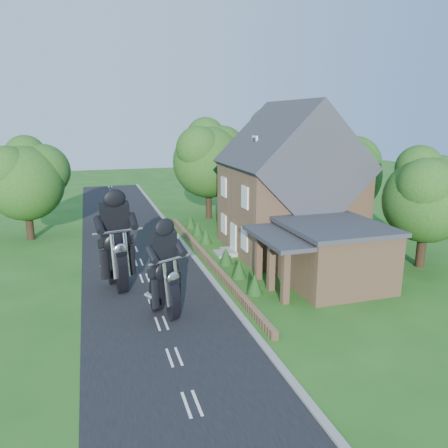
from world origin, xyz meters
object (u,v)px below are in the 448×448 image
object	(u,v)px
house	(289,188)
motorcycle_follow	(118,274)
motorcycle_lead	(165,302)
annex	(330,253)
garden_wall	(207,258)

from	to	relation	value
house	motorcycle_follow	world-z (taller)	house
house	motorcycle_follow	distance (m)	13.21
motorcycle_follow	motorcycle_lead	bearing A→B (deg)	102.52
house	annex	distance (m)	7.30
annex	motorcycle_lead	xyz separation A→B (m)	(-9.54, -1.45, -1.06)
house	garden_wall	bearing A→B (deg)	-170.83
annex	house	bearing A→B (deg)	84.76
garden_wall	annex	distance (m)	8.19
annex	motorcycle_follow	distance (m)	11.75
garden_wall	motorcycle_lead	bearing A→B (deg)	-118.75
garden_wall	motorcycle_lead	xyz separation A→B (m)	(-3.97, -7.25, 0.51)
garden_wall	motorcycle_follow	size ratio (longest dim) A/B	12.40
garden_wall	motorcycle_lead	distance (m)	8.28
garden_wall	house	xyz separation A→B (m)	(6.19, 1.00, 4.14)
garden_wall	motorcycle_lead	world-z (taller)	motorcycle_lead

